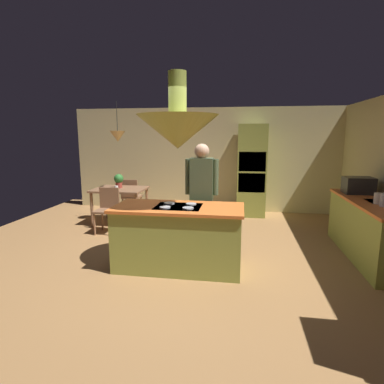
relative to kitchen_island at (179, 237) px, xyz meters
name	(u,v)px	position (x,y,z in m)	size (l,w,h in m)	color
ground	(181,261)	(0.00, 0.20, -0.45)	(8.16, 8.16, 0.00)	#9E7042
wall_back	(207,160)	(0.00, 3.65, 0.82)	(6.80, 0.10, 2.55)	beige
kitchen_island	(179,237)	(0.00, 0.00, 0.00)	(1.82, 0.84, 0.92)	#939E42
counter_run_right	(371,229)	(2.84, 0.80, 0.01)	(0.73, 2.23, 0.90)	#939E42
oven_tower	(252,171)	(1.10, 3.24, 0.61)	(0.66, 0.62, 2.13)	#939E42
dining_table	(120,193)	(-1.70, 2.10, 0.20)	(1.07, 0.87, 0.76)	brown
person_at_island	(202,190)	(0.24, 0.69, 0.56)	(0.53, 0.23, 1.75)	tan
range_hood	(178,130)	(0.00, 0.00, 1.50)	(1.10, 1.10, 1.00)	#939E42
pendant_light_over_table	(118,136)	(-1.70, 2.10, 1.41)	(0.32, 0.32, 0.82)	#E0B266
chair_facing_island	(108,207)	(-1.70, 1.44, 0.05)	(0.40, 0.40, 0.87)	brown
chair_by_back_wall	(131,195)	(-1.70, 2.76, 0.05)	(0.40, 0.40, 0.87)	brown
potted_plant_on_table	(119,180)	(-1.75, 2.17, 0.47)	(0.20, 0.20, 0.30)	#99382D
cup_on_table	(116,188)	(-1.69, 1.88, 0.35)	(0.07, 0.07, 0.09)	white
canister_tea	(379,199)	(2.84, 0.61, 0.52)	(0.14, 0.14, 0.16)	silver
microwave_on_counter	(358,185)	(2.84, 1.46, 0.59)	(0.46, 0.36, 0.28)	#232326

